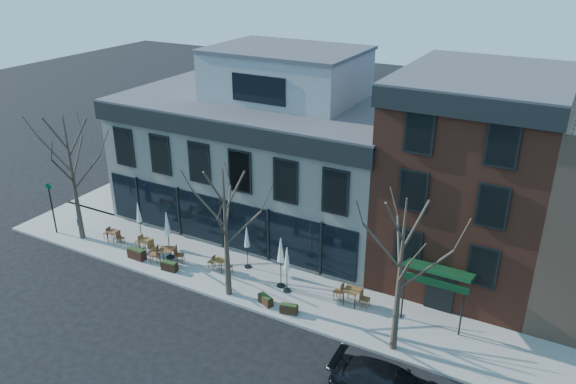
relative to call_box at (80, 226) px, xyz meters
The scene contains 24 objects.
ground 9.23m from the call_box, 20.01° to the left, with size 120.00×120.00×0.00m, color black.
sidewalk_front 11.95m from the call_box, ahead, with size 33.50×4.70×0.15m, color gray.
sidewalk_side 9.55m from the call_box, 105.97° to the left, with size 4.50×12.00×0.15m, color gray.
corner_building 12.56m from the call_box, 43.32° to the left, with size 18.39×10.39×11.10m.
red_brick_building 23.59m from the call_box, 20.59° to the left, with size 8.20×11.78×11.18m.
tree_corner 3.35m from the call_box, 22.10° to the right, with size 3.93×3.98×7.92m.
tree_mid 12.02m from the call_box, ahead, with size 3.50×3.55×7.04m.
tree_right 20.89m from the call_box, ahead, with size 3.72×3.77×7.48m.
sign_pole 2.23m from the call_box, 169.21° to the right, with size 0.50×0.10×3.40m.
call_box is the anchor object (origin of this frame).
cafe_set_0 2.33m from the call_box, 12.95° to the left, with size 1.64×0.70×0.85m.
cafe_set_1 4.90m from the call_box, ahead, with size 1.84×0.84×0.95m.
cafe_set_2 6.75m from the call_box, ahead, with size 2.02×1.30×1.06m.
cafe_set_3 9.97m from the call_box, ahead, with size 1.56×0.64×0.82m.
cafe_set_5 17.70m from the call_box, ahead, with size 1.95×0.79×1.03m.
umbrella_0 4.10m from the call_box, 20.09° to the left, with size 0.42×0.42×2.62m.
umbrella_1 6.69m from the call_box, ahead, with size 0.47×0.47×2.94m.
umbrella_2 11.31m from the call_box, ahead, with size 0.41×0.41×2.54m.
umbrella_3 13.81m from the call_box, ahead, with size 0.47×0.47×2.94m.
umbrella_4 14.28m from the call_box, ahead, with size 0.42×0.42×2.63m.
planter_0 4.94m from the call_box, ahead, with size 1.13×0.48×0.63m.
planter_1 7.44m from the call_box, ahead, with size 0.98×0.47×0.53m.
planter_2 13.83m from the call_box, ahead, with size 0.96×0.68×0.50m.
planter_3 15.25m from the call_box, ahead, with size 0.95×0.57×0.50m.
Camera 1 is at (17.66, -24.17, 16.94)m, focal length 35.00 mm.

